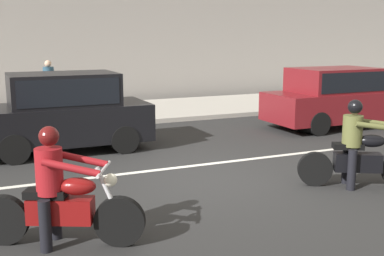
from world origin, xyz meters
name	(u,v)px	position (x,y,z in m)	size (l,w,h in m)	color
ground_plane	(203,179)	(0.00, 0.00, 0.00)	(80.00, 80.00, 0.00)	#262626
sidewalk_slab	(100,113)	(0.00, 8.00, 0.07)	(40.00, 4.40, 0.14)	#A8A399
lane_marking_stripe	(142,172)	(-0.90, 0.90, 0.00)	(18.00, 0.14, 0.01)	silver
motorcycle_with_rider_crimson	(59,198)	(-2.90, -1.91, 0.63)	(1.97, 1.09, 1.54)	black
motorcycle_with_rider_olive	(357,151)	(2.26, -1.53, 0.64)	(1.87, 1.13, 1.55)	black
parked_hatchback_black	(64,111)	(-1.94, 3.31, 0.93)	(3.79, 1.76, 1.80)	black
parked_sedan_maroon	(337,97)	(5.79, 3.15, 0.88)	(4.36, 1.82, 1.72)	maroon
pedestrian_bystander	(49,83)	(-1.60, 8.05, 1.15)	(0.34, 0.34, 1.72)	black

